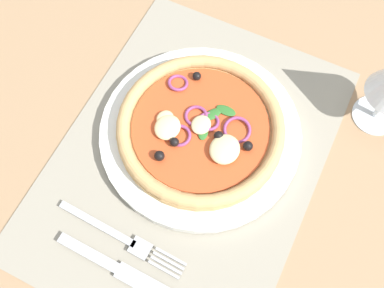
% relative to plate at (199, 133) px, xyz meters
% --- Properties ---
extents(ground_plane, '(1.90, 1.40, 0.02)m').
position_rel_plate_xyz_m(ground_plane, '(0.04, 0.00, -0.02)').
color(ground_plane, '#9E7A56').
extents(placemat, '(0.47, 0.34, 0.00)m').
position_rel_plate_xyz_m(placemat, '(0.04, 0.00, -0.01)').
color(placemat, gray).
rests_on(placemat, ground_plane).
extents(plate, '(0.28, 0.28, 0.01)m').
position_rel_plate_xyz_m(plate, '(0.00, 0.00, 0.00)').
color(plate, silver).
rests_on(plate, placemat).
extents(pizza, '(0.23, 0.23, 0.03)m').
position_rel_plate_xyz_m(pizza, '(0.00, 0.00, 0.02)').
color(pizza, tan).
rests_on(pizza, plate).
extents(fork, '(0.02, 0.18, 0.00)m').
position_rel_plate_xyz_m(fork, '(0.17, -0.02, -0.00)').
color(fork, '#B2B5BA').
rests_on(fork, placemat).
extents(knife, '(0.02, 0.20, 0.01)m').
position_rel_plate_xyz_m(knife, '(0.21, 0.01, -0.00)').
color(knife, '#B2B5BA').
rests_on(knife, placemat).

